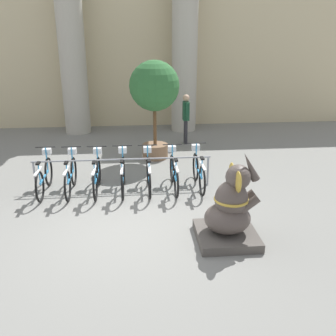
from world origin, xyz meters
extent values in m
plane|color=slate|center=(0.00, 0.00, 0.00)|extent=(60.00, 60.00, 0.00)
cube|color=#C6B78E|center=(0.00, 8.60, 3.00)|extent=(20.00, 0.20, 6.00)
cylinder|color=#ADA899|center=(-2.03, 7.60, 2.50)|extent=(0.95, 0.95, 5.00)
cylinder|color=#ADA899|center=(2.03, 7.60, 2.50)|extent=(0.95, 0.95, 5.00)
cylinder|color=gray|center=(-2.31, 1.95, 0.38)|extent=(0.05, 0.05, 0.75)
cylinder|color=gray|center=(1.90, 1.95, 0.38)|extent=(0.05, 0.05, 0.75)
cylinder|color=gray|center=(-0.21, 1.95, 0.75)|extent=(4.31, 0.04, 0.04)
torus|color=black|center=(-2.06, 2.30, 0.36)|extent=(0.05, 0.72, 0.72)
torus|color=black|center=(-2.06, 1.34, 0.36)|extent=(0.05, 0.72, 0.72)
cube|color=#338CC6|center=(-2.06, 1.82, 0.41)|extent=(0.04, 0.87, 0.04)
cube|color=silver|center=(-2.06, 1.34, 0.74)|extent=(0.06, 0.60, 0.03)
cylinder|color=#338CC6|center=(-2.06, 1.44, 0.62)|extent=(0.03, 0.03, 0.51)
cube|color=black|center=(-2.06, 1.44, 0.89)|extent=(0.08, 0.18, 0.04)
cylinder|color=#338CC6|center=(-2.06, 2.26, 0.69)|extent=(0.03, 0.03, 0.65)
cylinder|color=black|center=(-2.06, 2.26, 1.01)|extent=(0.48, 0.03, 0.03)
cube|color=silver|center=(-2.06, 2.36, 0.87)|extent=(0.20, 0.16, 0.14)
torus|color=black|center=(-1.45, 2.28, 0.36)|extent=(0.05, 0.72, 0.72)
torus|color=black|center=(-1.45, 1.31, 0.36)|extent=(0.05, 0.72, 0.72)
cube|color=#338CC6|center=(-1.45, 1.79, 0.41)|extent=(0.04, 0.87, 0.04)
cube|color=silver|center=(-1.45, 1.31, 0.74)|extent=(0.06, 0.60, 0.03)
cylinder|color=#338CC6|center=(-1.45, 1.41, 0.62)|extent=(0.03, 0.03, 0.51)
cube|color=black|center=(-1.45, 1.41, 0.89)|extent=(0.08, 0.18, 0.04)
cylinder|color=#338CC6|center=(-1.45, 2.24, 0.69)|extent=(0.03, 0.03, 0.65)
cylinder|color=black|center=(-1.45, 2.24, 1.01)|extent=(0.48, 0.03, 0.03)
cube|color=silver|center=(-1.45, 2.34, 0.87)|extent=(0.20, 0.16, 0.14)
torus|color=black|center=(-0.83, 2.25, 0.36)|extent=(0.05, 0.72, 0.72)
torus|color=black|center=(-0.83, 1.28, 0.36)|extent=(0.05, 0.72, 0.72)
cube|color=#338CC6|center=(-0.83, 1.76, 0.41)|extent=(0.04, 0.87, 0.04)
cube|color=silver|center=(-0.83, 1.28, 0.74)|extent=(0.06, 0.60, 0.03)
cylinder|color=#338CC6|center=(-0.83, 1.38, 0.62)|extent=(0.03, 0.03, 0.51)
cube|color=black|center=(-0.83, 1.38, 0.89)|extent=(0.08, 0.18, 0.04)
cylinder|color=#338CC6|center=(-0.83, 2.21, 0.69)|extent=(0.03, 0.03, 0.65)
cylinder|color=black|center=(-0.83, 2.21, 1.01)|extent=(0.48, 0.03, 0.03)
cube|color=silver|center=(-0.83, 2.31, 0.87)|extent=(0.20, 0.16, 0.14)
torus|color=black|center=(-0.21, 2.26, 0.36)|extent=(0.05, 0.72, 0.72)
torus|color=black|center=(-0.21, 1.29, 0.36)|extent=(0.05, 0.72, 0.72)
cube|color=#338CC6|center=(-0.21, 1.77, 0.41)|extent=(0.04, 0.87, 0.04)
cube|color=silver|center=(-0.21, 1.29, 0.74)|extent=(0.06, 0.60, 0.03)
cylinder|color=#338CC6|center=(-0.21, 1.39, 0.62)|extent=(0.03, 0.03, 0.51)
cube|color=black|center=(-0.21, 1.39, 0.89)|extent=(0.08, 0.18, 0.04)
cylinder|color=#338CC6|center=(-0.21, 2.22, 0.69)|extent=(0.03, 0.03, 0.65)
cylinder|color=black|center=(-0.21, 2.22, 1.01)|extent=(0.48, 0.03, 0.03)
cube|color=silver|center=(-0.21, 2.32, 0.87)|extent=(0.20, 0.16, 0.14)
torus|color=black|center=(0.41, 2.25, 0.36)|extent=(0.05, 0.72, 0.72)
torus|color=black|center=(0.41, 1.28, 0.36)|extent=(0.05, 0.72, 0.72)
cube|color=#338CC6|center=(0.41, 1.76, 0.41)|extent=(0.04, 0.87, 0.04)
cube|color=silver|center=(0.41, 1.28, 0.74)|extent=(0.06, 0.60, 0.03)
cylinder|color=#338CC6|center=(0.41, 1.38, 0.62)|extent=(0.03, 0.03, 0.51)
cube|color=black|center=(0.41, 1.38, 0.89)|extent=(0.08, 0.18, 0.04)
cylinder|color=#338CC6|center=(0.41, 2.21, 0.69)|extent=(0.03, 0.03, 0.65)
cylinder|color=black|center=(0.41, 2.21, 1.01)|extent=(0.48, 0.03, 0.03)
cube|color=silver|center=(0.41, 2.31, 0.87)|extent=(0.20, 0.16, 0.14)
torus|color=black|center=(1.03, 2.24, 0.36)|extent=(0.05, 0.72, 0.72)
torus|color=black|center=(1.03, 1.28, 0.36)|extent=(0.05, 0.72, 0.72)
cube|color=#338CC6|center=(1.03, 1.76, 0.41)|extent=(0.04, 0.87, 0.04)
cube|color=silver|center=(1.03, 1.28, 0.74)|extent=(0.06, 0.60, 0.03)
cylinder|color=#338CC6|center=(1.03, 1.38, 0.62)|extent=(0.03, 0.03, 0.51)
cube|color=black|center=(1.03, 1.38, 0.89)|extent=(0.08, 0.18, 0.04)
cylinder|color=#338CC6|center=(1.03, 2.20, 0.69)|extent=(0.03, 0.03, 0.65)
cylinder|color=black|center=(1.03, 2.20, 1.01)|extent=(0.48, 0.03, 0.03)
cube|color=silver|center=(1.03, 2.30, 0.87)|extent=(0.20, 0.16, 0.14)
torus|color=black|center=(1.65, 2.32, 0.36)|extent=(0.05, 0.72, 0.72)
torus|color=black|center=(1.65, 1.35, 0.36)|extent=(0.05, 0.72, 0.72)
cube|color=#338CC6|center=(1.65, 1.83, 0.41)|extent=(0.04, 0.87, 0.04)
cube|color=silver|center=(1.65, 1.35, 0.74)|extent=(0.06, 0.60, 0.03)
cylinder|color=#338CC6|center=(1.65, 1.45, 0.62)|extent=(0.03, 0.03, 0.51)
cube|color=black|center=(1.65, 1.45, 0.89)|extent=(0.08, 0.18, 0.04)
cylinder|color=#338CC6|center=(1.65, 2.28, 0.69)|extent=(0.03, 0.03, 0.65)
cylinder|color=black|center=(1.65, 2.28, 1.01)|extent=(0.48, 0.03, 0.03)
cube|color=silver|center=(1.65, 2.38, 0.87)|extent=(0.20, 0.16, 0.14)
cube|color=#4C4742|center=(1.74, -0.68, 0.08)|extent=(1.10, 1.10, 0.17)
ellipsoid|color=#4C423D|center=(1.74, -0.68, 0.44)|extent=(0.85, 0.75, 0.55)
ellipsoid|color=#4C423D|center=(1.79, -0.68, 0.82)|extent=(0.60, 0.55, 0.70)
sphere|color=#4C423D|center=(1.89, -0.68, 1.24)|extent=(0.45, 0.45, 0.45)
ellipsoid|color=#B79333|center=(1.83, -0.45, 1.24)|extent=(0.08, 0.32, 0.38)
ellipsoid|color=#B79333|center=(1.83, -0.90, 1.24)|extent=(0.08, 0.32, 0.38)
cone|color=#4C423D|center=(2.09, -0.68, 1.44)|extent=(0.38, 0.16, 0.57)
cylinder|color=#4C423D|center=(2.07, -0.55, 0.74)|extent=(0.45, 0.15, 0.40)
cylinder|color=#4C423D|center=(2.07, -0.80, 0.74)|extent=(0.45, 0.15, 0.40)
torus|color=#B79333|center=(1.79, -0.68, 0.82)|extent=(0.63, 0.63, 0.05)
cylinder|color=#28282D|center=(1.86, 5.81, 0.41)|extent=(0.11, 0.11, 0.82)
cylinder|color=#28282D|center=(1.86, 5.64, 0.41)|extent=(0.11, 0.11, 0.82)
cube|color=#19472D|center=(1.86, 5.72, 1.13)|extent=(0.20, 0.32, 0.62)
sphere|color=tan|center=(1.86, 5.72, 1.57)|extent=(0.22, 0.22, 0.22)
cylinder|color=#19472D|center=(1.86, 5.92, 1.16)|extent=(0.07, 0.07, 0.56)
cylinder|color=#19472D|center=(1.86, 5.52, 1.16)|extent=(0.07, 0.07, 0.56)
cylinder|color=brown|center=(0.72, 4.26, 0.21)|extent=(0.77, 0.77, 0.43)
cylinder|color=brown|center=(0.72, 4.26, 1.01)|extent=(0.10, 0.10, 1.17)
sphere|color=#2D6633|center=(0.72, 4.26, 2.18)|extent=(1.46, 1.46, 1.46)
camera|label=1|loc=(0.10, -6.66, 3.65)|focal=40.00mm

